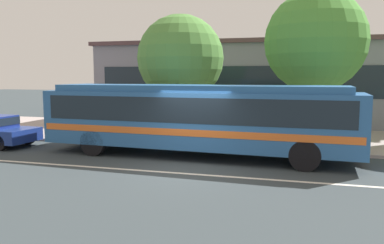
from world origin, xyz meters
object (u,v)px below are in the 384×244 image
(street_tree_near_stop, at_px, (180,58))
(street_tree_mid_block, at_px, (315,42))
(transit_bus, at_px, (197,115))
(pedestrian_waiting_near_sign, at_px, (220,121))
(pedestrian_walking_along_curb, at_px, (159,117))

(street_tree_near_stop, xyz_separation_m, street_tree_mid_block, (6.11, -0.04, 0.64))
(transit_bus, bearing_deg, pedestrian_waiting_near_sign, 81.46)
(pedestrian_waiting_near_sign, distance_m, street_tree_near_stop, 3.89)
(transit_bus, height_order, pedestrian_waiting_near_sign, transit_bus)
(pedestrian_walking_along_curb, bearing_deg, pedestrian_waiting_near_sign, -18.52)
(street_tree_near_stop, relative_size, street_tree_mid_block, 0.88)
(transit_bus, xyz_separation_m, pedestrian_walking_along_curb, (-2.83, 3.50, -0.49))
(pedestrian_walking_along_curb, bearing_deg, street_tree_mid_block, 3.77)
(transit_bus, height_order, street_tree_near_stop, street_tree_near_stop)
(transit_bus, relative_size, pedestrian_walking_along_curb, 7.28)
(pedestrian_waiting_near_sign, xyz_separation_m, pedestrian_walking_along_curb, (-3.19, 1.07, -0.01))
(pedestrian_waiting_near_sign, relative_size, pedestrian_walking_along_curb, 1.01)
(pedestrian_walking_along_curb, distance_m, street_tree_near_stop, 2.95)
(pedestrian_waiting_near_sign, relative_size, street_tree_near_stop, 0.28)
(pedestrian_walking_along_curb, relative_size, street_tree_near_stop, 0.28)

